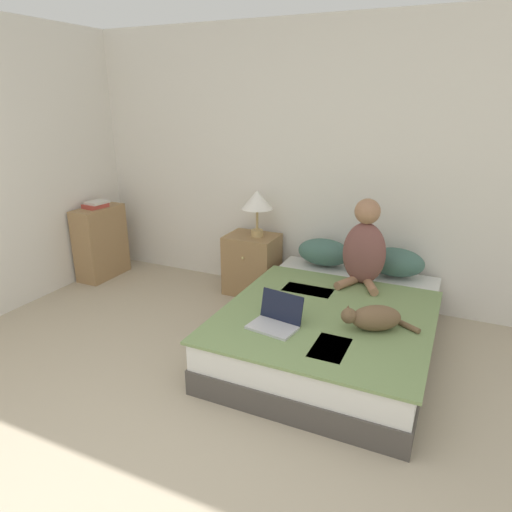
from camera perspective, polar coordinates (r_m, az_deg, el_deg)
The scene contains 11 objects.
wall_back at distance 4.37m, azimuth 8.02°, elevation 11.12°, with size 5.84×0.05×2.55m.
bed at distance 3.62m, azimuth 9.47°, elevation -8.83°, with size 1.48×1.94×0.39m.
pillow_near at distance 4.28m, azimuth 8.49°, elevation 0.48°, with size 0.49×0.29×0.25m.
pillow_far at distance 4.16m, azimuth 17.03°, elevation -0.74°, with size 0.49×0.29×0.25m.
person_sitting at distance 3.85m, azimuth 13.39°, elevation 1.05°, with size 0.36×0.36×0.72m.
cat_tabby at distance 3.18m, azimuth 14.50°, elevation -7.49°, with size 0.50×0.33×0.17m.
laptop_open at distance 3.14m, azimuth 2.47°, elevation -8.00°, with size 0.36×0.30×0.22m.
nightstand at distance 4.57m, azimuth -0.50°, elevation -1.01°, with size 0.50×0.42×0.60m.
table_lamp at distance 4.35m, azimuth 0.14°, elevation 6.82°, with size 0.30×0.30×0.45m.
bookshelf at distance 5.23m, azimuth -18.81°, elevation 1.62°, with size 0.27×0.56×0.77m.
book_stack_top at distance 5.12m, azimuth -19.37°, elevation 6.10°, with size 0.21×0.26×0.07m.
Camera 1 is at (1.26, -1.03, 1.88)m, focal length 32.00 mm.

